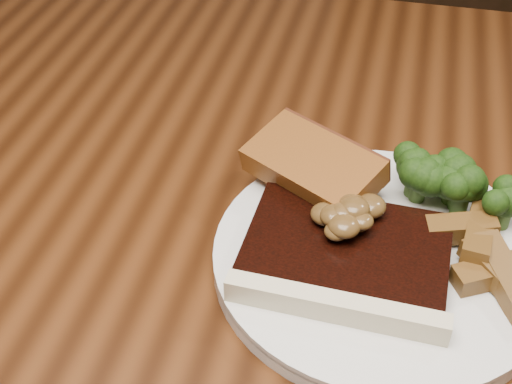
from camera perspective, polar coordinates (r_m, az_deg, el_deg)
dining_table at (r=0.66m, az=0.94°, el=-8.74°), size 1.60×0.90×0.75m
chair_far at (r=1.31m, az=13.32°, el=8.09°), size 0.54×0.54×0.87m
plate at (r=0.56m, az=9.87°, el=-5.39°), size 0.30×0.30×0.01m
steak at (r=0.54m, az=7.14°, el=-5.20°), size 0.15×0.12×0.02m
steak_bone at (r=0.50m, az=6.33°, el=-9.42°), size 0.16×0.02×0.02m
mushroom_pile at (r=0.53m, az=6.84°, el=-2.06°), size 0.07×0.07×0.03m
garlic_bread at (r=0.59m, az=4.46°, el=0.61°), size 0.12×0.10×0.02m
potato_wedges at (r=0.56m, az=17.11°, el=-4.77°), size 0.10×0.10×0.02m
broccoli_cluster at (r=0.60m, az=15.95°, el=0.01°), size 0.08×0.08×0.04m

